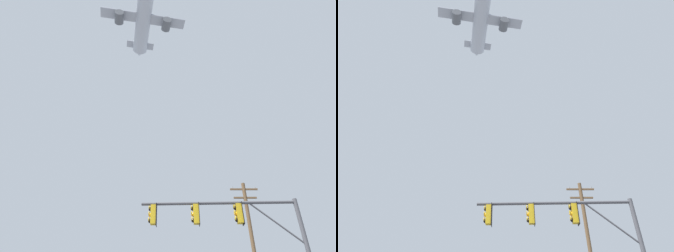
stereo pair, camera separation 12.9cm
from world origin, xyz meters
TOP-DOWN VIEW (x-y plane):
  - signal_pole_near at (3.14, 6.30)m, footprint 7.51×0.63m
  - utility_pole at (6.11, 14.20)m, footprint 2.20×0.28m
  - airplane at (-4.85, 25.46)m, footprint 16.92×21.90m

SIDE VIEW (x-z plane):
  - signal_pole_near at x=3.14m, z-range 1.68..7.58m
  - utility_pole at x=6.11m, z-range 0.31..10.40m
  - airplane at x=-4.85m, z-range 47.75..53.72m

